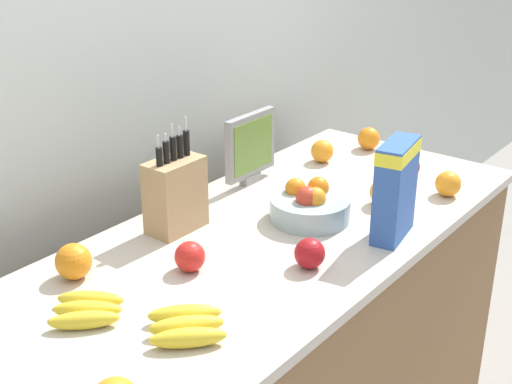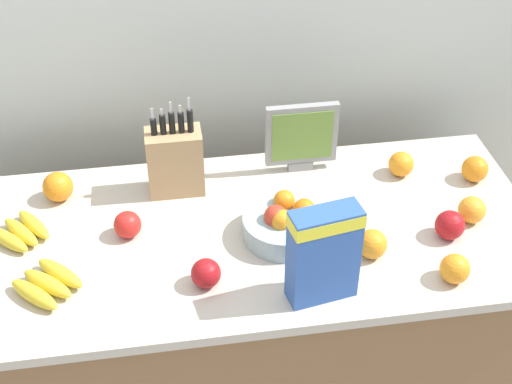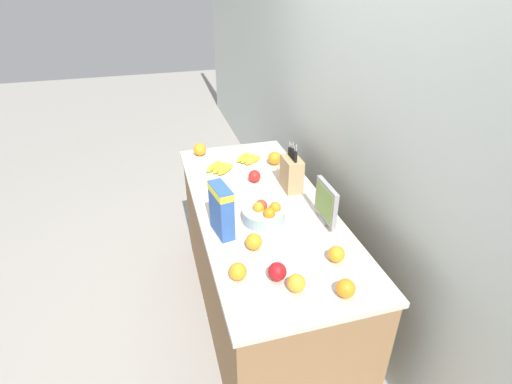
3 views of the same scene
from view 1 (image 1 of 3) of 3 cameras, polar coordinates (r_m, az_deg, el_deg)
name	(u,v)px [view 1 (image 1 of 3)]	position (r m, az deg, el deg)	size (l,w,h in m)	color
wall_back	(116,57)	(2.22, -11.15, 10.53)	(9.00, 0.06, 2.60)	silver
counter	(269,365)	(2.21, 1.07, -13.65)	(1.76, 0.75, 0.89)	olive
knife_block	(175,194)	(1.97, -6.47, -0.14)	(0.16, 0.10, 0.32)	tan
small_monitor	(251,147)	(2.26, -0.44, 3.65)	(0.22, 0.03, 0.23)	gray
cereal_box	(396,186)	(1.94, 11.11, 0.50)	(0.19, 0.10, 0.27)	#2D56A8
fruit_bowl	(310,205)	(2.05, 4.32, -1.07)	(0.23, 0.23, 0.11)	#99B2B7
banana_bunch_left	(87,309)	(1.65, -13.35, -9.13)	(0.19, 0.20, 0.04)	yellow
banana_bunch_right	(186,326)	(1.55, -5.60, -10.59)	(0.21, 0.21, 0.04)	yellow
apple_rear	(407,167)	(2.38, 11.99, 2.00)	(0.08, 0.08, 0.08)	#A31419
apple_leftmost	(310,253)	(1.79, 4.31, -4.91)	(0.08, 0.08, 0.08)	#A31419
apple_rightmost	(190,257)	(1.78, -5.31, -5.17)	(0.08, 0.08, 0.08)	red
orange_front_right	(404,156)	(2.48, 11.75, 2.83)	(0.08, 0.08, 0.08)	orange
orange_front_left	(383,192)	(2.17, 10.15, -0.02)	(0.08, 0.08, 0.08)	orange
orange_mid_right	(322,151)	(2.48, 5.31, 3.27)	(0.08, 0.08, 0.08)	orange
orange_mid_left	(369,138)	(2.63, 9.01, 4.26)	(0.08, 0.08, 0.08)	orange
orange_by_cereal	(74,261)	(1.80, -14.39, -5.40)	(0.09, 0.09, 0.09)	orange
orange_back_center	(448,184)	(2.27, 15.12, 0.64)	(0.08, 0.08, 0.08)	orange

